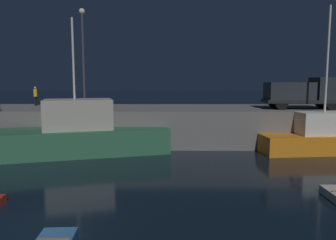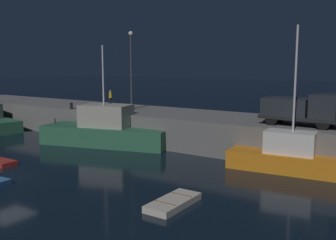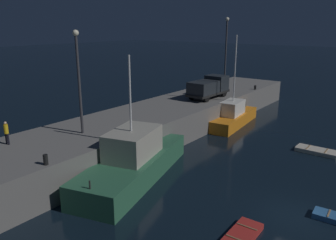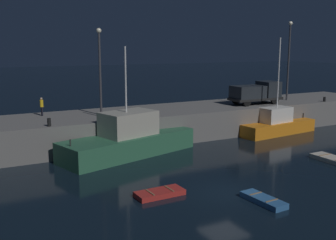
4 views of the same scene
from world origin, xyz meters
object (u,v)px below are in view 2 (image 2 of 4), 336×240
(rowboat_white_mid, at_px, (173,202))
(utility_truck, at_px, (302,109))
(fishing_trawler_red, at_px, (293,158))
(lamp_post_west, at_px, (131,64))
(bollard_west, at_px, (71,106))
(dockworker, at_px, (110,97))
(fishing_boat_white, at_px, (106,131))

(rowboat_white_mid, height_order, utility_truck, utility_truck)
(utility_truck, bearing_deg, fishing_trawler_red, -83.32)
(lamp_post_west, xyz_separation_m, bollard_west, (-5.17, -3.08, -4.10))
(fishing_trawler_red, distance_m, rowboat_white_mid, 10.08)
(lamp_post_west, relative_size, dockworker, 4.70)
(fishing_trawler_red, xyz_separation_m, dockworker, (-21.63, 6.03, 2.62))
(dockworker, bearing_deg, fishing_trawler_red, -15.57)
(rowboat_white_mid, bearing_deg, lamp_post_west, 135.57)
(utility_truck, bearing_deg, bollard_west, -174.67)
(fishing_boat_white, distance_m, utility_truck, 16.42)
(utility_truck, bearing_deg, fishing_boat_white, -167.92)
(lamp_post_west, bearing_deg, dockworker, 156.17)
(fishing_trawler_red, bearing_deg, bollard_west, 177.75)
(fishing_trawler_red, height_order, bollard_west, fishing_trawler_red)
(fishing_trawler_red, relative_size, bollard_west, 15.11)
(fishing_boat_white, xyz_separation_m, rowboat_white_mid, (13.02, -9.05, -1.10))
(utility_truck, xyz_separation_m, dockworker, (-21.29, 3.12, -0.32))
(utility_truck, height_order, dockworker, utility_truck)
(fishing_trawler_red, relative_size, lamp_post_west, 1.26)
(fishing_boat_white, relative_size, lamp_post_west, 1.59)
(utility_truck, bearing_deg, dockworker, 171.65)
(fishing_boat_white, distance_m, bollard_west, 6.31)
(utility_truck, height_order, bollard_west, utility_truck)
(fishing_boat_white, relative_size, dockworker, 7.49)
(utility_truck, bearing_deg, lamp_post_west, 176.38)
(rowboat_white_mid, bearing_deg, dockworker, 139.86)
(rowboat_white_mid, relative_size, dockworker, 2.08)
(lamp_post_west, distance_m, dockworker, 6.22)
(utility_truck, distance_m, bollard_west, 21.87)
(fishing_boat_white, height_order, utility_truck, fishing_boat_white)
(fishing_trawler_red, bearing_deg, utility_truck, 96.68)
(fishing_boat_white, height_order, rowboat_white_mid, fishing_boat_white)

